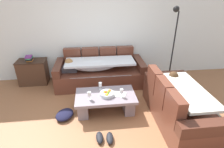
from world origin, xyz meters
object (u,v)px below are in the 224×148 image
(couch_near_window, at_px, (179,105))
(floor_lamp, at_px, (173,42))
(book_stack_on_cabinet, at_px, (29,58))
(wine_glass_far_back, at_px, (100,85))
(coffee_table, at_px, (106,101))
(side_cabinet, at_px, (33,72))
(open_magazine, at_px, (119,94))
(crumpled_garment, at_px, (65,115))
(fruit_bowl, at_px, (107,94))
(couch_along_wall, at_px, (99,72))
(pair_of_shoes, at_px, (105,138))
(wine_glass_near_left, at_px, (89,94))
(wine_glass_near_right, at_px, (122,91))

(couch_near_window, bearing_deg, floor_lamp, -15.21)
(book_stack_on_cabinet, height_order, floor_lamp, floor_lamp)
(book_stack_on_cabinet, xyz_separation_m, floor_lamp, (3.57, -0.36, 0.41))
(couch_near_window, bearing_deg, wine_glass_far_back, 65.64)
(coffee_table, xyz_separation_m, side_cabinet, (-1.78, 1.41, 0.08))
(coffee_table, distance_m, open_magazine, 0.30)
(book_stack_on_cabinet, distance_m, crumpled_garment, 1.93)
(fruit_bowl, bearing_deg, couch_along_wall, 94.68)
(fruit_bowl, bearing_deg, book_stack_on_cabinet, 142.06)
(wine_glass_far_back, xyz_separation_m, book_stack_on_cabinet, (-1.72, 1.18, 0.21))
(couch_near_window, distance_m, pair_of_shoes, 1.52)
(book_stack_on_cabinet, relative_size, pair_of_shoes, 0.73)
(crumpled_garment, bearing_deg, wine_glass_near_left, 0.15)
(fruit_bowl, height_order, wine_glass_near_right, wine_glass_near_right)
(couch_near_window, distance_m, floor_lamp, 1.72)
(coffee_table, distance_m, crumpled_garment, 0.86)
(wine_glass_near_left, distance_m, floor_lamp, 2.46)
(couch_near_window, xyz_separation_m, wine_glass_near_left, (-1.68, 0.31, 0.16))
(pair_of_shoes, distance_m, crumpled_garment, 1.01)
(crumpled_garment, bearing_deg, wine_glass_near_right, 1.59)
(book_stack_on_cabinet, bearing_deg, fruit_bowl, -37.94)
(wine_glass_near_right, relative_size, floor_lamp, 0.09)
(floor_lamp, relative_size, crumpled_garment, 4.88)
(wine_glass_near_left, height_order, pair_of_shoes, wine_glass_near_left)
(couch_along_wall, relative_size, book_stack_on_cabinet, 9.98)
(open_magazine, relative_size, book_stack_on_cabinet, 1.25)
(coffee_table, height_order, fruit_bowl, fruit_bowl)
(open_magazine, bearing_deg, couch_near_window, 2.05)
(couch_near_window, height_order, coffee_table, couch_near_window)
(open_magazine, height_order, book_stack_on_cabinet, book_stack_on_cabinet)
(fruit_bowl, height_order, crumpled_garment, fruit_bowl)
(wine_glass_near_left, bearing_deg, side_cabinet, 133.63)
(couch_near_window, bearing_deg, wine_glass_near_right, 72.06)
(floor_lamp, bearing_deg, wine_glass_near_left, -150.67)
(coffee_table, distance_m, wine_glass_far_back, 0.35)
(wine_glass_near_left, distance_m, wine_glass_far_back, 0.42)
(book_stack_on_cabinet, bearing_deg, wine_glass_near_right, -35.28)
(couch_near_window, xyz_separation_m, floor_lamp, (0.40, 1.48, 0.78))
(wine_glass_near_left, distance_m, crumpled_garment, 0.67)
(coffee_table, distance_m, wine_glass_near_right, 0.41)
(wine_glass_near_right, xyz_separation_m, open_magazine, (-0.05, 0.07, -0.11))
(coffee_table, xyz_separation_m, wine_glass_near_right, (0.31, -0.10, 0.26))
(couch_along_wall, relative_size, fruit_bowl, 8.00)
(side_cabinet, bearing_deg, couch_near_window, -30.41)
(couch_near_window, distance_m, side_cabinet, 3.64)
(wine_glass_near_right, bearing_deg, pair_of_shoes, -119.12)
(crumpled_garment, bearing_deg, open_magazine, 5.53)
(couch_along_wall, relative_size, wine_glass_near_right, 13.49)
(wine_glass_far_back, distance_m, side_cabinet, 2.07)
(wine_glass_far_back, bearing_deg, crumpled_garment, -154.81)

